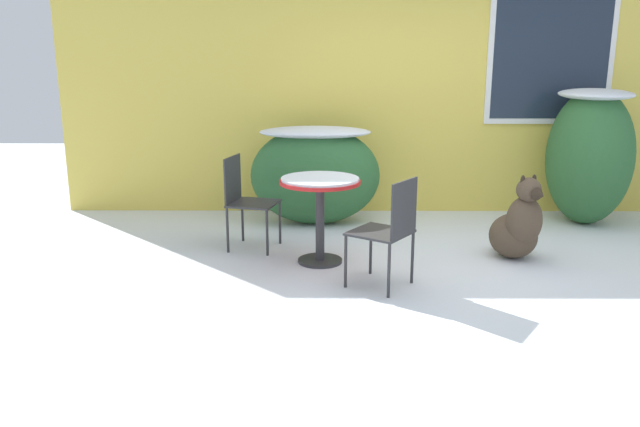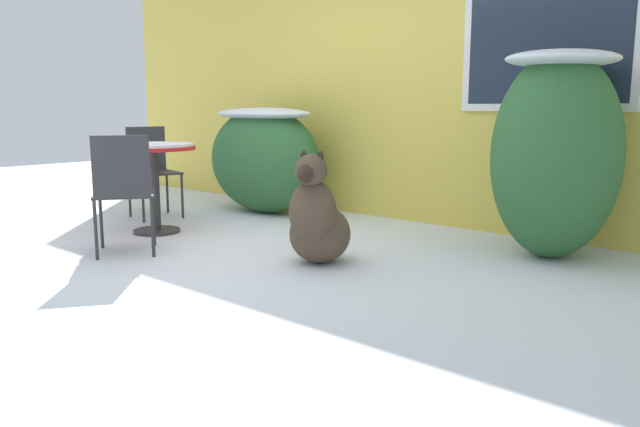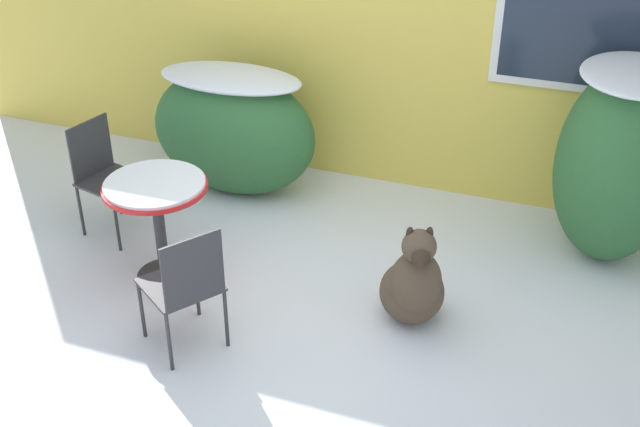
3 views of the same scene
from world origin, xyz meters
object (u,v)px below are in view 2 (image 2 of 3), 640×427
patio_table (154,162)px  patio_chair_near_table (152,167)px  dog (317,222)px  patio_chair_far_side (123,189)px

patio_table → patio_chair_near_table: 0.83m
dog → patio_chair_near_table: bearing=151.7°
patio_table → dog: 1.78m
patio_table → dog: size_ratio=0.97×
patio_table → patio_chair_near_table: bearing=148.1°
patio_chair_near_table → patio_chair_far_side: bearing=-116.9°
patio_table → dog: dog is taller
patio_table → dog: (1.75, 0.10, -0.30)m
patio_chair_near_table → patio_table: bearing=-108.3°
patio_chair_far_side → dog: size_ratio=1.11×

